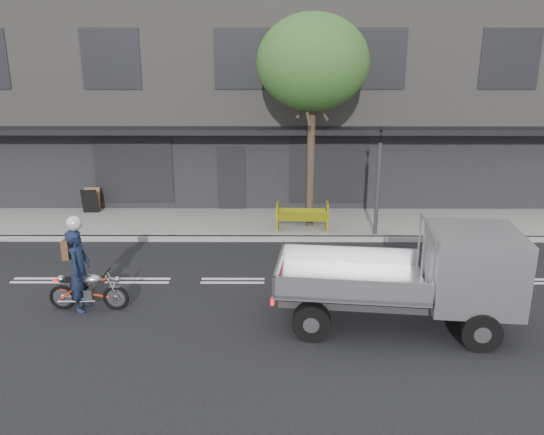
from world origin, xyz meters
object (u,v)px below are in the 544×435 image
Objects in this scene: rider at (79,270)px; flatbed_ute at (449,270)px; street_tree at (313,63)px; traffic_light_pole at (378,187)px; motorcycle at (88,290)px; construction_barrier at (303,218)px; sandwich_board at (90,201)px.

flatbed_ute reaches higher than rider.
street_tree reaches higher than rider.
traffic_light_pole is 1.96× the size of motorcycle.
rider is at bearing -135.45° from construction_barrier.
rider is at bearing -146.41° from traffic_light_pole.
motorcycle is at bearing -134.60° from construction_barrier.
sandwich_board is at bearing 109.24° from motorcycle.
street_tree is 9.05m from rider.
traffic_light_pole is at bearing 35.12° from motorcycle.
rider is 7.57m from sandwich_board.
sandwich_board is at bearing 166.66° from traffic_light_pole.
flatbed_ute is 5.76× the size of sandwich_board.
motorcycle is 0.36× the size of flatbed_ute.
motorcycle is 1.06× the size of construction_barrier.
street_tree is 4.23m from traffic_light_pole.
flatbed_ute is at bearing -85.87° from traffic_light_pole.
flatbed_ute is at bearing -4.85° from motorcycle.
sandwich_board is (-9.67, 2.29, -1.07)m from traffic_light_pole.
street_tree is at bearing -13.34° from sandwich_board.
motorcycle is (-7.28, -4.94, -1.18)m from traffic_light_pole.
motorcycle is 7.78m from flatbed_ute.
sandwich_board reaches higher than motorcycle.
motorcycle is at bearing -132.39° from street_tree.
traffic_light_pole is at bearing 100.72° from flatbed_ute.
flatbed_ute is 6.49m from construction_barrier.
sandwich_board is (-7.41, 2.14, -0.04)m from construction_barrier.
motorcycle is at bearing -74.43° from sandwich_board.
motorcycle is 7.15m from construction_barrier.
street_tree reaches higher than construction_barrier.
construction_barrier is at bearing -110.62° from street_tree.
sandwich_board is at bearing 169.34° from street_tree.
motorcycle is at bearing -179.24° from flatbed_ute.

